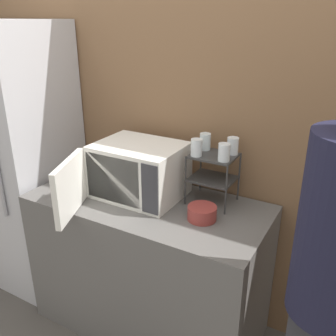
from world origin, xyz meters
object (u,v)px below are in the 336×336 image
(dish_rack, at_px, (213,168))
(glass_front_left, at_px, (196,147))
(glass_back_right, at_px, (233,146))
(glass_back_left, at_px, (205,142))
(microwave, at_px, (136,171))
(refrigerator, at_px, (19,160))
(bowl, at_px, (202,213))
(person, at_px, (336,277))
(glass_front_right, at_px, (224,152))

(dish_rack, bearing_deg, glass_front_left, -142.16)
(glass_back_right, xyz_separation_m, glass_back_left, (-0.16, -0.01, 0.00))
(microwave, height_order, refrigerator, refrigerator)
(bowl, bearing_deg, refrigerator, 178.04)
(person, xyz_separation_m, refrigerator, (-2.15, 0.32, -0.04))
(dish_rack, height_order, glass_back_right, glass_back_right)
(glass_back_right, relative_size, refrigerator, 0.05)
(glass_front_right, relative_size, glass_back_left, 1.00)
(dish_rack, xyz_separation_m, refrigerator, (-1.43, -0.16, -0.17))
(glass_back_right, xyz_separation_m, person, (0.64, -0.54, -0.26))
(refrigerator, bearing_deg, glass_front_left, 4.22)
(glass_back_right, relative_size, glass_front_right, 1.00)
(glass_back_left, bearing_deg, bowl, -66.62)
(glass_front_left, bearing_deg, refrigerator, -175.78)
(glass_front_right, bearing_deg, bowl, -106.54)
(microwave, distance_m, glass_back_left, 0.44)
(glass_back_left, bearing_deg, microwave, -149.34)
(microwave, xyz_separation_m, dish_rack, (0.42, 0.15, 0.05))
(microwave, distance_m, glass_back_right, 0.58)
(glass_front_right, xyz_separation_m, refrigerator, (-1.51, -0.10, -0.30))
(microwave, xyz_separation_m, person, (1.14, -0.34, -0.08))
(dish_rack, xyz_separation_m, bowl, (0.04, -0.21, -0.17))
(glass_back_right, bearing_deg, dish_rack, -142.91)
(bowl, height_order, refrigerator, refrigerator)
(dish_rack, xyz_separation_m, glass_back_right, (0.08, 0.06, 0.13))
(dish_rack, bearing_deg, refrigerator, -173.62)
(glass_front_right, distance_m, refrigerator, 1.55)
(microwave, relative_size, glass_front_right, 8.04)
(person, bearing_deg, refrigerator, 171.50)
(person, bearing_deg, bowl, 158.40)
(dish_rack, height_order, glass_front_left, glass_front_left)
(glass_front_left, distance_m, glass_front_right, 0.16)
(glass_back_right, bearing_deg, person, -40.51)
(glass_front_left, xyz_separation_m, glass_back_left, (-0.00, 0.12, 0.00))
(glass_front_left, xyz_separation_m, person, (0.80, -0.42, -0.26))
(glass_front_left, xyz_separation_m, glass_front_right, (0.16, 0.00, 0.00))
(microwave, distance_m, dish_rack, 0.45)
(microwave, distance_m, bowl, 0.48)
(glass_back_right, xyz_separation_m, refrigerator, (-1.52, -0.22, -0.30))
(glass_front_left, bearing_deg, glass_back_right, 37.45)
(person, bearing_deg, microwave, 163.64)
(glass_back_right, distance_m, glass_back_left, 0.16)
(glass_back_left, xyz_separation_m, person, (0.80, -0.54, -0.26))
(glass_front_right, bearing_deg, dish_rack, 144.21)
(glass_back_right, height_order, person, person)
(dish_rack, bearing_deg, person, -33.75)
(glass_back_right, relative_size, glass_back_left, 1.00)
(glass_front_left, relative_size, glass_back_left, 1.00)
(bowl, height_order, person, person)
(glass_front_right, bearing_deg, glass_back_left, 144.35)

